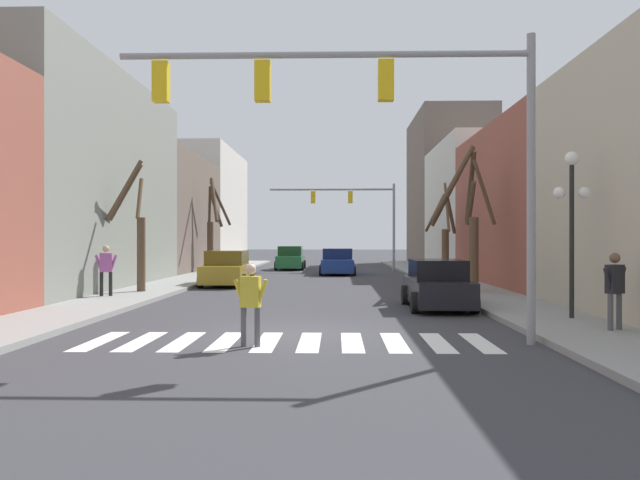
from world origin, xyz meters
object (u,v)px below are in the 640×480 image
(street_tree_left_far, at_px, (468,218))
(street_tree_right_mid, at_px, (445,238))
(car_driving_away_lane, at_px, (227,269))
(street_tree_left_near, at_px, (213,227))
(car_parked_left_far, at_px, (337,262))
(street_tree_right_far, at_px, (137,232))
(pedestrian_waiting_at_curb, at_px, (251,297))
(car_parked_left_near, at_px, (437,286))
(pedestrian_near_right_corner, at_px, (106,266))
(traffic_signal_far, at_px, (355,206))
(traffic_signal_near, at_px, (375,111))
(pedestrian_on_left_sidewalk, at_px, (615,284))
(street_lamp_right_corner, at_px, (572,200))
(car_parked_right_mid, at_px, (291,259))

(street_tree_left_far, xyz_separation_m, street_tree_right_mid, (0.50, 8.13, -0.79))
(car_driving_away_lane, bearing_deg, street_tree_left_far, -111.12)
(street_tree_left_near, height_order, street_tree_right_mid, street_tree_left_near)
(car_parked_left_far, xyz_separation_m, street_tree_left_far, (5.22, -13.75, 2.30))
(car_parked_left_far, distance_m, street_tree_right_mid, 8.15)
(street_tree_right_far, relative_size, street_tree_left_near, 0.86)
(pedestrian_waiting_at_curb, bearing_deg, car_parked_left_near, -116.72)
(pedestrian_waiting_at_curb, height_order, pedestrian_near_right_corner, pedestrian_near_right_corner)
(street_tree_left_near, bearing_deg, car_parked_left_far, -3.08)
(pedestrian_waiting_at_curb, relative_size, street_tree_left_far, 0.29)
(traffic_signal_far, distance_m, car_parked_left_far, 6.35)
(traffic_signal_near, relative_size, street_tree_right_mid, 1.72)
(traffic_signal_far, height_order, pedestrian_waiting_at_curb, traffic_signal_far)
(pedestrian_on_left_sidewalk, xyz_separation_m, street_tree_right_mid, (-0.45, 19.10, 1.09))
(street_lamp_right_corner, relative_size, car_driving_away_lane, 1.00)
(car_parked_right_mid, bearing_deg, pedestrian_on_left_sidewalk, 17.15)
(traffic_signal_far, bearing_deg, street_lamp_right_corner, -80.20)
(traffic_signal_near, bearing_deg, traffic_signal_far, 89.00)
(street_tree_left_far, xyz_separation_m, street_tree_left_near, (-13.12, 14.17, -0.06))
(street_lamp_right_corner, relative_size, street_tree_left_far, 0.74)
(street_tree_left_far, relative_size, street_tree_right_far, 1.12)
(car_parked_left_near, xyz_separation_m, car_parked_left_far, (-3.11, 19.13, 0.03))
(car_driving_away_lane, relative_size, street_tree_right_mid, 0.85)
(street_tree_left_far, bearing_deg, pedestrian_on_left_sidewalk, -85.08)
(street_lamp_right_corner, xyz_separation_m, street_tree_right_mid, (-0.30, 16.93, -0.93))
(car_parked_left_near, relative_size, pedestrian_on_left_sidewalk, 2.46)
(pedestrian_near_right_corner, height_order, street_tree_right_mid, street_tree_right_mid)
(car_driving_away_lane, relative_size, pedestrian_on_left_sidewalk, 2.49)
(traffic_signal_far, height_order, pedestrian_near_right_corner, traffic_signal_far)
(pedestrian_near_right_corner, relative_size, street_tree_left_far, 0.31)
(pedestrian_on_left_sidewalk, bearing_deg, pedestrian_near_right_corner, 120.69)
(car_driving_away_lane, bearing_deg, pedestrian_near_right_corner, 155.69)
(traffic_signal_far, xyz_separation_m, car_parked_left_near, (1.85, -24.08, -3.80))
(traffic_signal_far, distance_m, pedestrian_near_right_corner, 23.89)
(car_driving_away_lane, bearing_deg, pedestrian_waiting_at_curb, -168.39)
(car_driving_away_lane, bearing_deg, car_parked_left_far, -28.13)
(street_tree_left_near, bearing_deg, street_tree_left_far, -47.20)
(street_tree_right_mid, bearing_deg, car_parked_left_far, 135.46)
(pedestrian_near_right_corner, bearing_deg, pedestrian_on_left_sidewalk, -43.27)
(traffic_signal_near, distance_m, street_tree_right_mid, 20.95)
(car_parked_left_far, bearing_deg, street_tree_left_near, 86.92)
(pedestrian_near_right_corner, distance_m, street_tree_left_far, 13.99)
(street_lamp_right_corner, bearing_deg, car_parked_left_near, 130.37)
(traffic_signal_far, relative_size, car_parked_left_far, 1.86)
(pedestrian_waiting_at_curb, bearing_deg, street_tree_right_far, -54.11)
(car_driving_away_lane, height_order, pedestrian_on_left_sidewalk, pedestrian_on_left_sidewalk)
(street_tree_left_far, height_order, street_tree_left_near, street_tree_left_near)
(car_driving_away_lane, distance_m, street_tree_right_far, 5.89)
(street_lamp_right_corner, distance_m, pedestrian_on_left_sidewalk, 2.97)
(street_tree_right_far, bearing_deg, pedestrian_waiting_at_curb, -62.24)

